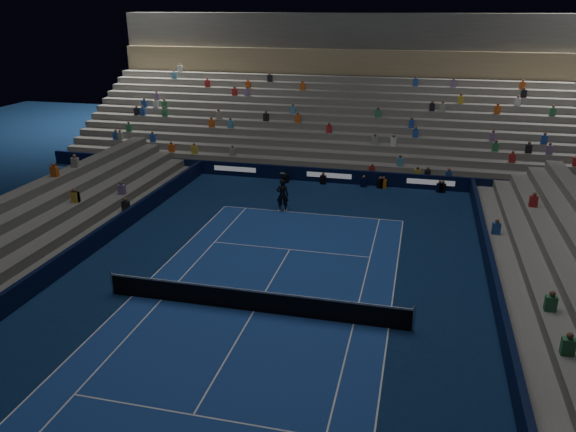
# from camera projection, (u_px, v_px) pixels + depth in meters

# --- Properties ---
(ground) EXTENTS (90.00, 90.00, 0.00)m
(ground) POSITION_uv_depth(u_px,v_px,m) (254.00, 311.00, 22.95)
(ground) COLOR #0B2147
(ground) RESTS_ON ground
(court_surface) EXTENTS (10.97, 23.77, 0.01)m
(court_surface) POSITION_uv_depth(u_px,v_px,m) (254.00, 311.00, 22.95)
(court_surface) COLOR navy
(court_surface) RESTS_ON ground
(sponsor_barrier_far) EXTENTS (44.00, 0.25, 1.00)m
(sponsor_barrier_far) POSITION_uv_depth(u_px,v_px,m) (329.00, 175.00, 39.60)
(sponsor_barrier_far) COLOR black
(sponsor_barrier_far) RESTS_ON ground
(sponsor_barrier_east) EXTENTS (0.25, 37.00, 1.00)m
(sponsor_barrier_east) POSITION_uv_depth(u_px,v_px,m) (505.00, 331.00, 20.64)
(sponsor_barrier_east) COLOR #081233
(sponsor_barrier_east) RESTS_ON ground
(sponsor_barrier_west) EXTENTS (0.25, 37.00, 1.00)m
(sponsor_barrier_west) POSITION_uv_depth(u_px,v_px,m) (45.00, 275.00, 24.90)
(sponsor_barrier_west) COLOR black
(sponsor_barrier_west) RESTS_ON ground
(grandstand_main) EXTENTS (44.00, 15.20, 11.20)m
(grandstand_main) POSITION_uv_depth(u_px,v_px,m) (349.00, 112.00, 47.14)
(grandstand_main) COLOR slate
(grandstand_main) RESTS_ON ground
(tennis_net) EXTENTS (12.90, 0.10, 1.10)m
(tennis_net) POSITION_uv_depth(u_px,v_px,m) (254.00, 301.00, 22.77)
(tennis_net) COLOR #B2B2B7
(tennis_net) RESTS_ON ground
(tennis_player) EXTENTS (0.82, 0.61, 2.04)m
(tennis_player) POSITION_uv_depth(u_px,v_px,m) (283.00, 195.00, 33.82)
(tennis_player) COLOR black
(tennis_player) RESTS_ON ground
(broadcast_camera) EXTENTS (0.51, 0.93, 0.59)m
(broadcast_camera) POSITION_uv_depth(u_px,v_px,m) (286.00, 178.00, 39.71)
(broadcast_camera) COLOR black
(broadcast_camera) RESTS_ON ground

